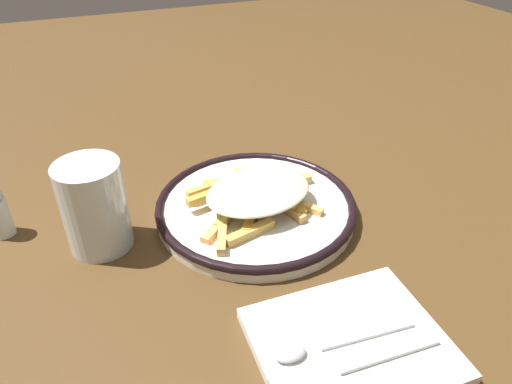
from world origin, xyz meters
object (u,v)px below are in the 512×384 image
object	(u,v)px
fork	(357,363)
spoon	(321,345)
fries_heap	(256,195)
plate	(256,207)
napkin	(352,344)
water_glass	(94,206)

from	to	relation	value
fork	spoon	distance (m)	0.04
fries_heap	plate	bearing A→B (deg)	-28.35
napkin	fork	distance (m)	0.03
napkin	fork	world-z (taller)	fork
plate	napkin	size ratio (longest dim) A/B	1.49
napkin	fork	size ratio (longest dim) A/B	1.08
plate	spoon	world-z (taller)	same
spoon	plate	bearing A→B (deg)	-7.49
napkin	water_glass	world-z (taller)	water_glass
plate	fork	bearing A→B (deg)	177.96
fork	napkin	bearing A→B (deg)	-24.08
napkin	water_glass	size ratio (longest dim) A/B	1.59
spoon	water_glass	size ratio (longest dim) A/B	1.28
plate	water_glass	distance (m)	0.22
napkin	fries_heap	bearing A→B (deg)	1.27
fries_heap	fork	distance (m)	0.27
spoon	water_glass	distance (m)	0.32
fries_heap	water_glass	world-z (taller)	water_glass
plate	fries_heap	bearing A→B (deg)	151.65
spoon	fries_heap	bearing A→B (deg)	-6.94
water_glass	fries_heap	bearing A→B (deg)	-96.22
fries_heap	napkin	bearing A→B (deg)	-178.73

